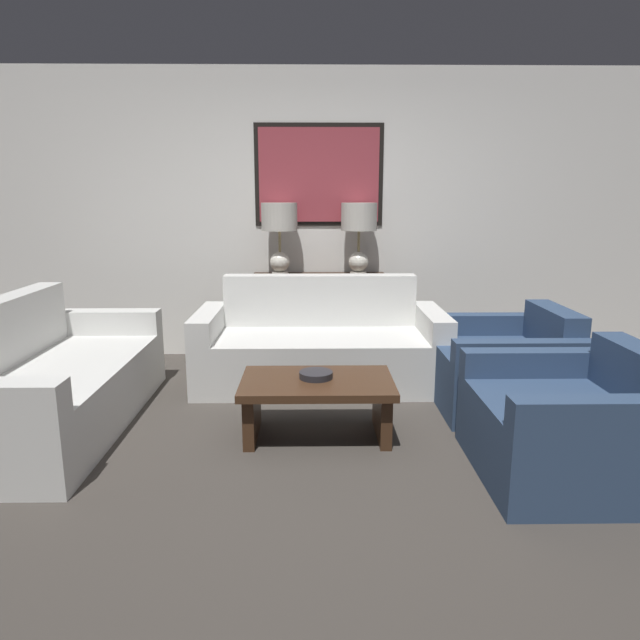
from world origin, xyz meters
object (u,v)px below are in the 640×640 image
table_lamp_left (279,226)px  coffee_table (317,396)px  couch_by_side (51,385)px  armchair_near_camera (569,428)px  armchair_near_back_wall (504,369)px  console_table (319,318)px  decorative_bowl (316,375)px  couch_by_back_wall (320,348)px  table_lamp_right (359,226)px

table_lamp_left → coffee_table: (0.32, -1.76, -0.97)m
couch_by_side → armchair_near_camera: (3.14, -0.73, -0.02)m
armchair_near_back_wall → coffee_table: bearing=-158.6°
console_table → couch_by_side: size_ratio=0.61×
armchair_near_camera → decorative_bowl: bearing=157.6°
table_lamp_left → armchair_near_camera: bearing=-53.6°
decorative_bowl → armchair_near_camera: armchair_near_camera is taller
coffee_table → armchair_near_camera: size_ratio=0.97×
console_table → couch_by_back_wall: 0.67m
table_lamp_right → couch_by_side: size_ratio=0.32×
table_lamp_left → table_lamp_right: same height
decorative_bowl → console_table: bearing=88.5°
console_table → table_lamp_left: 0.91m
table_lamp_left → coffee_table: size_ratio=0.67×
decorative_bowl → armchair_near_camera: (1.38, -0.57, -0.13)m
table_lamp_right → couch_by_side: bearing=-144.1°
table_lamp_left → couch_by_back_wall: size_ratio=0.32×
couch_by_back_wall → armchair_near_back_wall: size_ratio=2.02×
armchair_near_back_wall → table_lamp_right: bearing=128.8°
console_table → coffee_table: console_table is taller
console_table → armchair_near_back_wall: console_table is taller
table_lamp_left → couch_by_back_wall: (0.36, -0.66, -0.96)m
decorative_bowl → coffee_table: bearing=-77.5°
table_lamp_right → decorative_bowl: table_lamp_right is taller
armchair_near_camera → console_table: bearing=120.2°
table_lamp_right → couch_by_back_wall: size_ratio=0.32×
armchair_near_camera → table_lamp_right: bearing=113.1°
decorative_bowl → armchair_near_back_wall: size_ratio=0.22×
armchair_near_camera → table_lamp_left: bearing=126.4°
table_lamp_right → coffee_table: bearing=-102.7°
console_table → armchair_near_camera: size_ratio=1.23×
couch_by_back_wall → decorative_bowl: (-0.04, -1.06, 0.11)m
table_lamp_right → decorative_bowl: bearing=-103.1°
armchair_near_back_wall → couch_by_side: bearing=-173.7°
couch_by_back_wall → coffee_table: 1.09m
couch_by_side → couch_by_back_wall: bearing=26.5°
armchair_near_back_wall → console_table: bearing=137.7°
decorative_bowl → armchair_near_back_wall: (1.38, 0.51, -0.13)m
coffee_table → armchair_near_camera: armchair_near_camera is taller
table_lamp_right → decorative_bowl: (-0.40, -1.73, -0.85)m
table_lamp_right → couch_by_back_wall: 1.22m
console_table → table_lamp_right: table_lamp_right is taller
console_table → table_lamp_right: size_ratio=1.89×
console_table → armchair_near_camera: bearing=-59.8°
coffee_table → armchair_near_back_wall: armchair_near_back_wall is taller
coffee_table → armchair_near_camera: (1.37, -0.54, 0.00)m
table_lamp_right → armchair_near_back_wall: table_lamp_right is taller
table_lamp_left → couch_by_back_wall: bearing=-61.6°
couch_by_side → armchair_near_camera: couch_by_side is taller
couch_by_back_wall → console_table: bearing=90.0°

